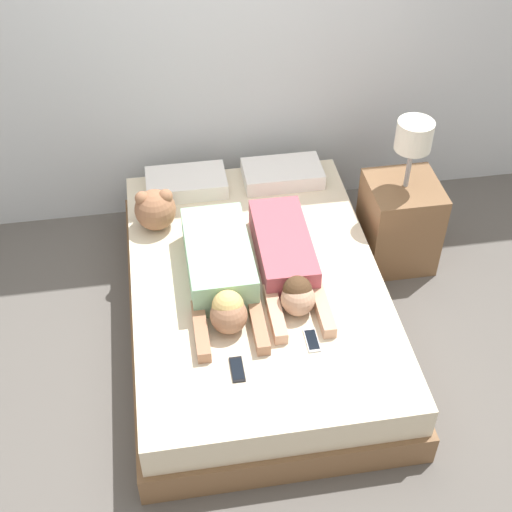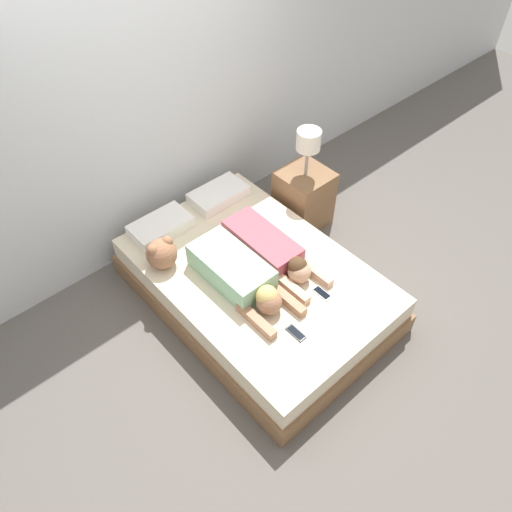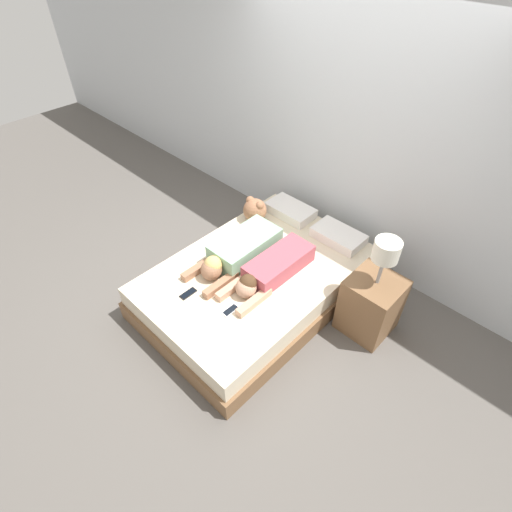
{
  "view_description": "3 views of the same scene",
  "coord_description": "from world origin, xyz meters",
  "px_view_note": "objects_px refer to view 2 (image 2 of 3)",
  "views": [
    {
      "loc": [
        -0.47,
        -2.89,
        3.21
      ],
      "look_at": [
        0.0,
        0.0,
        0.55
      ],
      "focal_mm": 50.0,
      "sensor_mm": 36.0,
      "label": 1
    },
    {
      "loc": [
        -1.78,
        -2.0,
        3.4
      ],
      "look_at": [
        0.0,
        0.0,
        0.55
      ],
      "focal_mm": 35.0,
      "sensor_mm": 36.0,
      "label": 2
    },
    {
      "loc": [
        1.88,
        -1.95,
        3.03
      ],
      "look_at": [
        0.0,
        0.0,
        0.55
      ],
      "focal_mm": 28.0,
      "sensor_mm": 36.0,
      "label": 3
    }
  ],
  "objects_px": {
    "pillow_head_right": "(218,195)",
    "plush_toy": "(162,253)",
    "pillow_head_left": "(161,226)",
    "bed": "(256,285)",
    "person_right": "(272,250)",
    "nightstand": "(304,195)",
    "cell_phone_right": "(322,293)",
    "cell_phone_left": "(296,333)",
    "person_left": "(240,276)"
  },
  "relations": [
    {
      "from": "cell_phone_left",
      "to": "plush_toy",
      "type": "bearing_deg",
      "value": 105.46
    },
    {
      "from": "pillow_head_left",
      "to": "pillow_head_right",
      "type": "relative_size",
      "value": 1.0
    },
    {
      "from": "person_left",
      "to": "person_right",
      "type": "bearing_deg",
      "value": 6.29
    },
    {
      "from": "cell_phone_left",
      "to": "plush_toy",
      "type": "xyz_separation_m",
      "value": [
        -0.33,
        1.19,
        0.13
      ]
    },
    {
      "from": "bed",
      "to": "cell_phone_left",
      "type": "xyz_separation_m",
      "value": [
        -0.2,
        -0.66,
        0.21
      ]
    },
    {
      "from": "cell_phone_left",
      "to": "cell_phone_right",
      "type": "relative_size",
      "value": 1.0
    },
    {
      "from": "pillow_head_left",
      "to": "person_left",
      "type": "distance_m",
      "value": 0.92
    },
    {
      "from": "pillow_head_right",
      "to": "plush_toy",
      "type": "relative_size",
      "value": 1.96
    },
    {
      "from": "pillow_head_left",
      "to": "nightstand",
      "type": "xyz_separation_m",
      "value": [
        1.32,
        -0.44,
        -0.11
      ]
    },
    {
      "from": "bed",
      "to": "cell_phone_right",
      "type": "relative_size",
      "value": 13.78
    },
    {
      "from": "pillow_head_right",
      "to": "pillow_head_left",
      "type": "bearing_deg",
      "value": 180.0
    },
    {
      "from": "pillow_head_left",
      "to": "cell_phone_right",
      "type": "distance_m",
      "value": 1.5
    },
    {
      "from": "cell_phone_right",
      "to": "plush_toy",
      "type": "bearing_deg",
      "value": 124.8
    },
    {
      "from": "person_left",
      "to": "cell_phone_left",
      "type": "bearing_deg",
      "value": -89.75
    },
    {
      "from": "cell_phone_left",
      "to": "nightstand",
      "type": "bearing_deg",
      "value": 42.43
    },
    {
      "from": "pillow_head_left",
      "to": "pillow_head_right",
      "type": "distance_m",
      "value": 0.64
    },
    {
      "from": "pillow_head_right",
      "to": "cell_phone_right",
      "type": "height_order",
      "value": "pillow_head_right"
    },
    {
      "from": "pillow_head_left",
      "to": "nightstand",
      "type": "bearing_deg",
      "value": -18.29
    },
    {
      "from": "pillow_head_right",
      "to": "cell_phone_right",
      "type": "xyz_separation_m",
      "value": [
        -0.11,
        -1.41,
        -0.05
      ]
    },
    {
      "from": "pillow_head_right",
      "to": "plush_toy",
      "type": "xyz_separation_m",
      "value": [
        -0.85,
        -0.34,
        0.08
      ]
    },
    {
      "from": "cell_phone_left",
      "to": "cell_phone_right",
      "type": "height_order",
      "value": "same"
    },
    {
      "from": "cell_phone_left",
      "to": "nightstand",
      "type": "distance_m",
      "value": 1.63
    },
    {
      "from": "pillow_head_right",
      "to": "cell_phone_left",
      "type": "height_order",
      "value": "pillow_head_right"
    },
    {
      "from": "person_right",
      "to": "cell_phone_right",
      "type": "distance_m",
      "value": 0.54
    },
    {
      "from": "cell_phone_right",
      "to": "nightstand",
      "type": "xyz_separation_m",
      "value": [
        0.79,
        0.97,
        -0.06
      ]
    },
    {
      "from": "person_right",
      "to": "person_left",
      "type": "bearing_deg",
      "value": -173.71
    },
    {
      "from": "person_right",
      "to": "nightstand",
      "type": "distance_m",
      "value": 0.94
    },
    {
      "from": "pillow_head_right",
      "to": "bed",
      "type": "bearing_deg",
      "value": -109.93
    },
    {
      "from": "bed",
      "to": "nightstand",
      "type": "distance_m",
      "value": 1.1
    },
    {
      "from": "pillow_head_left",
      "to": "cell_phone_left",
      "type": "relative_size",
      "value": 3.27
    },
    {
      "from": "pillow_head_right",
      "to": "plush_toy",
      "type": "distance_m",
      "value": 0.92
    },
    {
      "from": "cell_phone_right",
      "to": "nightstand",
      "type": "distance_m",
      "value": 1.25
    },
    {
      "from": "cell_phone_right",
      "to": "plush_toy",
      "type": "distance_m",
      "value": 1.3
    },
    {
      "from": "pillow_head_right",
      "to": "cell_phone_right",
      "type": "bearing_deg",
      "value": -94.44
    },
    {
      "from": "pillow_head_right",
      "to": "nightstand",
      "type": "height_order",
      "value": "nightstand"
    },
    {
      "from": "plush_toy",
      "to": "pillow_head_right",
      "type": "bearing_deg",
      "value": 22.01
    },
    {
      "from": "pillow_head_left",
      "to": "nightstand",
      "type": "distance_m",
      "value": 1.39
    },
    {
      "from": "pillow_head_left",
      "to": "nightstand",
      "type": "height_order",
      "value": "nightstand"
    },
    {
      "from": "person_left",
      "to": "plush_toy",
      "type": "distance_m",
      "value": 0.66
    },
    {
      "from": "plush_toy",
      "to": "cell_phone_left",
      "type": "bearing_deg",
      "value": -74.54
    },
    {
      "from": "pillow_head_left",
      "to": "cell_phone_right",
      "type": "bearing_deg",
      "value": -69.47
    },
    {
      "from": "bed",
      "to": "pillow_head_left",
      "type": "distance_m",
      "value": 0.97
    },
    {
      "from": "person_left",
      "to": "bed",
      "type": "bearing_deg",
      "value": 10.78
    },
    {
      "from": "pillow_head_left",
      "to": "person_left",
      "type": "height_order",
      "value": "person_left"
    },
    {
      "from": "bed",
      "to": "pillow_head_right",
      "type": "relative_size",
      "value": 4.22
    },
    {
      "from": "bed",
      "to": "person_right",
      "type": "height_order",
      "value": "person_right"
    },
    {
      "from": "person_left",
      "to": "cell_phone_left",
      "type": "height_order",
      "value": "person_left"
    },
    {
      "from": "cell_phone_right",
      "to": "cell_phone_left",
      "type": "bearing_deg",
      "value": -162.66
    },
    {
      "from": "pillow_head_left",
      "to": "person_right",
      "type": "xyz_separation_m",
      "value": [
        0.49,
        -0.87,
        0.04
      ]
    },
    {
      "from": "person_right",
      "to": "nightstand",
      "type": "bearing_deg",
      "value": 27.97
    }
  ]
}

